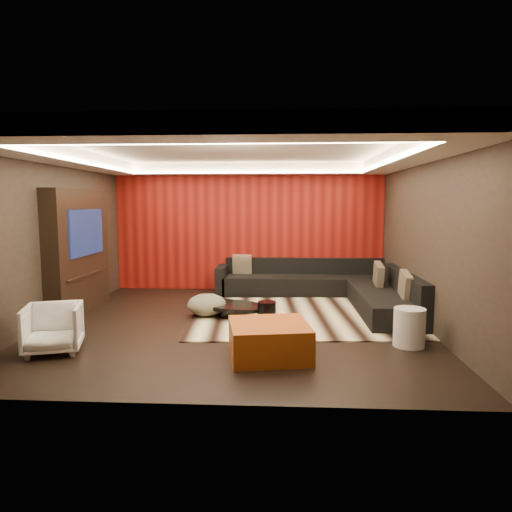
# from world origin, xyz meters

# --- Properties ---
(floor) EXTENTS (6.00, 6.00, 0.02)m
(floor) POSITION_xyz_m (0.00, 0.00, -0.01)
(floor) COLOR black
(floor) RESTS_ON ground
(ceiling) EXTENTS (6.00, 6.00, 0.02)m
(ceiling) POSITION_xyz_m (0.00, 0.00, 2.81)
(ceiling) COLOR silver
(ceiling) RESTS_ON ground
(wall_back) EXTENTS (6.00, 0.02, 2.80)m
(wall_back) POSITION_xyz_m (0.00, 3.01, 1.40)
(wall_back) COLOR black
(wall_back) RESTS_ON ground
(wall_left) EXTENTS (0.02, 6.00, 2.80)m
(wall_left) POSITION_xyz_m (-3.01, 0.00, 1.40)
(wall_left) COLOR black
(wall_left) RESTS_ON ground
(wall_right) EXTENTS (0.02, 6.00, 2.80)m
(wall_right) POSITION_xyz_m (3.01, 0.00, 1.40)
(wall_right) COLOR black
(wall_right) RESTS_ON ground
(red_feature_wall) EXTENTS (5.98, 0.05, 2.78)m
(red_feature_wall) POSITION_xyz_m (0.00, 2.97, 1.40)
(red_feature_wall) COLOR #6B0C0A
(red_feature_wall) RESTS_ON ground
(soffit_back) EXTENTS (6.00, 0.60, 0.22)m
(soffit_back) POSITION_xyz_m (0.00, 2.70, 2.69)
(soffit_back) COLOR silver
(soffit_back) RESTS_ON ground
(soffit_front) EXTENTS (6.00, 0.60, 0.22)m
(soffit_front) POSITION_xyz_m (0.00, -2.70, 2.69)
(soffit_front) COLOR silver
(soffit_front) RESTS_ON ground
(soffit_left) EXTENTS (0.60, 4.80, 0.22)m
(soffit_left) POSITION_xyz_m (-2.70, 0.00, 2.69)
(soffit_left) COLOR silver
(soffit_left) RESTS_ON ground
(soffit_right) EXTENTS (0.60, 4.80, 0.22)m
(soffit_right) POSITION_xyz_m (2.70, 0.00, 2.69)
(soffit_right) COLOR silver
(soffit_right) RESTS_ON ground
(cove_back) EXTENTS (4.80, 0.08, 0.04)m
(cove_back) POSITION_xyz_m (0.00, 2.36, 2.60)
(cove_back) COLOR #FFD899
(cove_back) RESTS_ON ground
(cove_front) EXTENTS (4.80, 0.08, 0.04)m
(cove_front) POSITION_xyz_m (0.00, -2.36, 2.60)
(cove_front) COLOR #FFD899
(cove_front) RESTS_ON ground
(cove_left) EXTENTS (0.08, 4.80, 0.04)m
(cove_left) POSITION_xyz_m (-2.36, 0.00, 2.60)
(cove_left) COLOR #FFD899
(cove_left) RESTS_ON ground
(cove_right) EXTENTS (0.08, 4.80, 0.04)m
(cove_right) POSITION_xyz_m (2.36, 0.00, 2.60)
(cove_right) COLOR #FFD899
(cove_right) RESTS_ON ground
(tv_surround) EXTENTS (0.30, 2.00, 2.20)m
(tv_surround) POSITION_xyz_m (-2.85, 0.60, 1.10)
(tv_surround) COLOR black
(tv_surround) RESTS_ON ground
(tv_screen) EXTENTS (0.04, 1.30, 0.80)m
(tv_screen) POSITION_xyz_m (-2.69, 0.60, 1.45)
(tv_screen) COLOR black
(tv_screen) RESTS_ON ground
(tv_shelf) EXTENTS (0.04, 1.60, 0.04)m
(tv_shelf) POSITION_xyz_m (-2.69, 0.60, 0.70)
(tv_shelf) COLOR black
(tv_shelf) RESTS_ON ground
(rug) EXTENTS (4.19, 3.26, 0.02)m
(rug) POSITION_xyz_m (1.20, 0.58, 0.01)
(rug) COLOR beige
(rug) RESTS_ON floor
(coffee_table) EXTENTS (1.66, 1.66, 0.21)m
(coffee_table) POSITION_xyz_m (-0.10, 0.43, 0.13)
(coffee_table) COLOR black
(coffee_table) RESTS_ON rug
(drum_stool) EXTENTS (0.33, 0.33, 0.35)m
(drum_stool) POSITION_xyz_m (0.51, 0.02, 0.20)
(drum_stool) COLOR black
(drum_stool) RESTS_ON rug
(striped_pouf) EXTENTS (0.81, 0.81, 0.37)m
(striped_pouf) POSITION_xyz_m (-0.55, 0.48, 0.21)
(striped_pouf) COLOR #BBB791
(striped_pouf) RESTS_ON rug
(white_side_table) EXTENTS (0.56, 0.56, 0.53)m
(white_side_table) POSITION_xyz_m (2.50, -1.02, 0.27)
(white_side_table) COLOR silver
(white_side_table) RESTS_ON floor
(orange_ottoman) EXTENTS (1.13, 1.13, 0.44)m
(orange_ottoman) POSITION_xyz_m (0.59, -1.55, 0.22)
(orange_ottoman) COLOR #944213
(orange_ottoman) RESTS_ON floor
(armchair) EXTENTS (0.87, 0.88, 0.64)m
(armchair) POSITION_xyz_m (-2.26, -1.54, 0.32)
(armchair) COLOR silver
(armchair) RESTS_ON floor
(sectional_sofa) EXTENTS (3.65, 3.50, 0.75)m
(sectional_sofa) POSITION_xyz_m (1.73, 1.86, 0.26)
(sectional_sofa) COLOR black
(sectional_sofa) RESTS_ON floor
(throw_pillows) EXTENTS (3.17, 2.81, 0.50)m
(throw_pillows) POSITION_xyz_m (1.74, 1.46, 0.62)
(throw_pillows) COLOR #C2AE8E
(throw_pillows) RESTS_ON sectional_sofa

